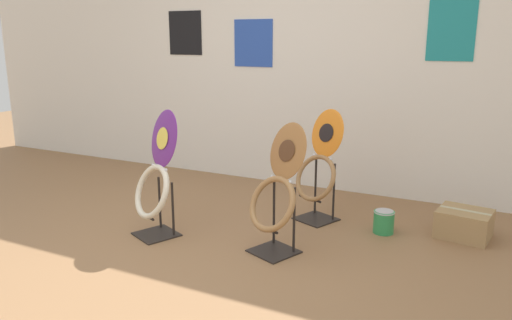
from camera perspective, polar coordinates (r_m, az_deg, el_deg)
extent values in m
plane|color=#8E6642|center=(3.20, -13.32, -13.00)|extent=(14.00, 14.00, 0.00)
cube|color=silver|center=(4.87, 3.86, 12.30)|extent=(8.00, 0.06, 2.60)
cube|color=teal|center=(4.48, 21.45, 13.79)|extent=(0.37, 0.01, 0.52)
cube|color=black|center=(5.40, -8.10, 14.18)|extent=(0.40, 0.01, 0.44)
cube|color=#284CAD|center=(5.00, -0.32, 13.21)|extent=(0.41, 0.01, 0.45)
cube|color=black|center=(3.46, 2.05, -10.39)|extent=(0.36, 0.36, 0.01)
cylinder|color=black|center=(3.50, 2.06, -6.01)|extent=(0.02, 0.02, 0.46)
cylinder|color=black|center=(3.37, 4.37, -6.84)|extent=(0.02, 0.02, 0.46)
cylinder|color=black|center=(3.34, 1.11, -7.82)|extent=(0.21, 0.10, 0.02)
torus|color=#9E7042|center=(3.32, 1.84, -5.03)|extent=(0.44, 0.35, 0.36)
ellipsoid|color=#936033|center=(3.33, 3.67, 1.04)|extent=(0.35, 0.25, 0.38)
ellipsoid|color=#4C2D19|center=(3.32, 3.51, 1.08)|extent=(0.15, 0.10, 0.14)
sphere|color=silver|center=(3.39, 1.85, -1.92)|extent=(0.02, 0.02, 0.02)
sphere|color=silver|center=(3.27, 3.96, -2.53)|extent=(0.02, 0.02, 0.02)
cube|color=black|center=(3.81, -11.30, -8.32)|extent=(0.37, 0.37, 0.01)
cylinder|color=black|center=(3.87, -10.95, -4.77)|extent=(0.02, 0.02, 0.40)
cylinder|color=black|center=(3.70, -9.48, -5.54)|extent=(0.02, 0.02, 0.40)
cylinder|color=black|center=(3.72, -12.47, -6.22)|extent=(0.21, 0.11, 0.02)
torus|color=beige|center=(3.69, -11.83, -3.53)|extent=(0.45, 0.35, 0.39)
ellipsoid|color=#60237F|center=(3.66, -10.46, 2.42)|extent=(0.37, 0.25, 0.42)
ellipsoid|color=#E5CC4C|center=(3.65, -10.69, 2.44)|extent=(0.16, 0.10, 0.16)
sphere|color=silver|center=(3.76, -11.67, -0.55)|extent=(0.02, 0.02, 0.02)
sphere|color=silver|center=(3.60, -10.25, -1.13)|extent=(0.02, 0.02, 0.02)
cube|color=black|center=(4.07, 6.87, -6.70)|extent=(0.37, 0.37, 0.01)
cylinder|color=black|center=(4.12, 6.81, -3.00)|extent=(0.02, 0.02, 0.46)
cylinder|color=black|center=(4.00, 8.88, -3.60)|extent=(0.02, 0.02, 0.46)
cylinder|color=black|center=(3.96, 6.19, -4.41)|extent=(0.21, 0.10, 0.02)
torus|color=#9E7042|center=(3.95, 6.80, -2.04)|extent=(0.43, 0.33, 0.36)
ellipsoid|color=orange|center=(3.96, 8.16, 3.06)|extent=(0.34, 0.24, 0.38)
ellipsoid|color=black|center=(3.95, 8.01, 3.10)|extent=(0.15, 0.10, 0.14)
sphere|color=silver|center=(4.02, 6.67, 0.55)|extent=(0.02, 0.02, 0.02)
sphere|color=silver|center=(3.91, 8.54, 0.11)|extent=(0.02, 0.02, 0.02)
cylinder|color=#2D8E4C|center=(3.87, 14.39, -6.87)|extent=(0.15, 0.15, 0.17)
torus|color=silver|center=(3.85, 14.46, -5.77)|extent=(0.16, 0.16, 0.01)
cylinder|color=#B2B2B7|center=(3.85, 14.47, -5.66)|extent=(0.13, 0.13, 0.00)
cube|color=#A37F51|center=(3.98, 22.67, -6.73)|extent=(0.40, 0.36, 0.20)
cube|color=#B7AD89|center=(3.94, 22.81, -5.33)|extent=(0.35, 0.09, 0.00)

